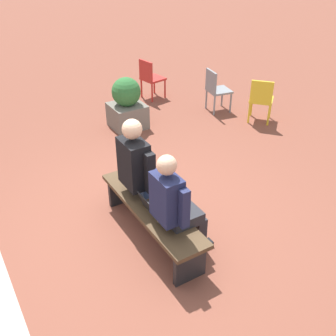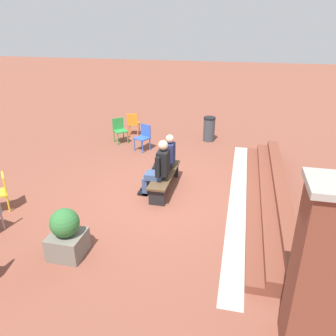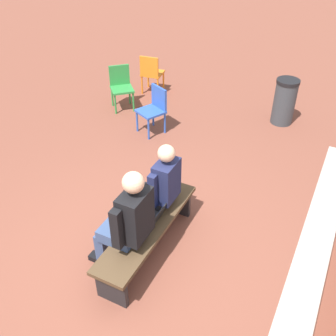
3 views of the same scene
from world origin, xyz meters
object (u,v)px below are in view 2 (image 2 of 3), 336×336
at_px(plastic_chair_near_bench_right, 119,129).
at_px(plastic_chair_mid_courtyard, 144,136).
at_px(plastic_chair_by_pillar, 0,190).
at_px(planter, 66,234).
at_px(bench, 165,177).
at_px(person_adult, 159,167).
at_px(plastic_chair_foreground, 133,122).
at_px(litter_bin, 209,129).
at_px(laptop, 166,170).
at_px(person_student, 166,157).

relative_size(plastic_chair_near_bench_right, plastic_chair_mid_courtyard, 1.00).
bearing_deg(plastic_chair_by_pillar, planter, 63.35).
bearing_deg(bench, planter, -21.29).
relative_size(person_adult, plastic_chair_near_bench_right, 1.69).
distance_m(plastic_chair_near_bench_right, plastic_chair_foreground, 0.87).
relative_size(plastic_chair_mid_courtyard, litter_bin, 0.98).
bearing_deg(person_adult, litter_bin, 170.31).
bearing_deg(laptop, plastic_chair_by_pillar, -61.18).
relative_size(bench, plastic_chair_near_bench_right, 2.14).
bearing_deg(planter, person_adult, 157.74).
xyz_separation_m(bench, plastic_chair_near_bench_right, (-3.16, -2.38, 0.13)).
xyz_separation_m(plastic_chair_mid_courtyard, litter_bin, (-1.38, 2.00, -0.05)).
bearing_deg(plastic_chair_near_bench_right, plastic_chair_foreground, 165.75).
height_order(plastic_chair_by_pillar, plastic_chair_mid_courtyard, same).
distance_m(bench, person_student, 0.55).
height_order(person_student, plastic_chair_foreground, person_student).
distance_m(laptop, plastic_chair_mid_courtyard, 2.86).
height_order(laptop, plastic_chair_mid_courtyard, plastic_chair_mid_courtyard).
bearing_deg(plastic_chair_by_pillar, litter_bin, 145.16).
xyz_separation_m(plastic_chair_by_pillar, planter, (1.11, 2.22, -0.04)).
relative_size(person_adult, litter_bin, 1.65).
bearing_deg(litter_bin, bench, -9.43).
distance_m(plastic_chair_by_pillar, plastic_chair_foreground, 5.88).
distance_m(bench, laptop, 0.17).
height_order(plastic_chair_near_bench_right, plastic_chair_by_pillar, same).
distance_m(person_adult, planter, 2.77).
bearing_deg(laptop, planter, -20.92).
bearing_deg(laptop, person_adult, -11.84).
relative_size(plastic_chair_by_pillar, plastic_chair_mid_courtyard, 1.00).
relative_size(person_student, plastic_chair_foreground, 1.58).
xyz_separation_m(person_adult, planter, (2.55, -1.04, -0.31)).
relative_size(plastic_chair_by_pillar, planter, 0.89).
distance_m(person_student, planter, 3.45).
bearing_deg(plastic_chair_foreground, laptop, 29.06).
xyz_separation_m(plastic_chair_by_pillar, litter_bin, (-5.74, 3.99, -0.05)).
distance_m(person_student, person_adult, 0.72).
bearing_deg(planter, bench, 158.71).
height_order(plastic_chair_near_bench_right, plastic_chair_foreground, same).
distance_m(person_adult, plastic_chair_foreground, 4.81).
bearing_deg(plastic_chair_by_pillar, bench, 117.75).
xyz_separation_m(plastic_chair_near_bench_right, plastic_chair_foreground, (-0.85, 0.22, 0.00)).
relative_size(person_student, plastic_chair_mid_courtyard, 1.58).
distance_m(plastic_chair_near_bench_right, plastic_chair_mid_courtyard, 1.18).
relative_size(plastic_chair_mid_courtyard, planter, 0.89).
height_order(plastic_chair_by_pillar, litter_bin, litter_bin).
bearing_deg(litter_bin, planter, -14.55).
distance_m(person_adult, plastic_chair_near_bench_right, 4.18).
bearing_deg(bench, plastic_chair_foreground, -151.60).
relative_size(person_adult, plastic_chair_by_pillar, 1.69).
xyz_separation_m(person_student, laptop, (0.32, 0.08, -0.21)).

